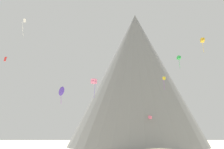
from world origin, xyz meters
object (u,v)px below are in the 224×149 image
object	(u,v)px
kite_pink_mid	(94,81)
kite_red_mid	(5,59)
kite_rainbow_low	(150,117)
kite_yellow_mid	(164,79)
rock_massif	(136,88)
kite_gold_high	(202,40)
kite_white_high	(24,24)
kite_indigo_mid	(61,91)
kite_green_mid	(179,58)

from	to	relation	value
kite_pink_mid	kite_red_mid	world-z (taller)	kite_red_mid
kite_pink_mid	kite_red_mid	bearing A→B (deg)	59.34
kite_rainbow_low	kite_yellow_mid	xyz separation A→B (m)	(4.67, -1.17, 12.14)
kite_pink_mid	kite_yellow_mid	distance (m)	23.70
rock_massif	kite_gold_high	size ratio (longest dim) A/B	17.53
rock_massif	kite_yellow_mid	distance (m)	25.12
kite_rainbow_low	kite_yellow_mid	bearing A→B (deg)	136.95
kite_gold_high	kite_yellow_mid	distance (m)	17.42
kite_red_mid	kite_rainbow_low	bearing A→B (deg)	-83.07
kite_pink_mid	kite_gold_high	world-z (taller)	kite_gold_high
kite_red_mid	kite_white_high	distance (m)	10.15
kite_indigo_mid	kite_white_high	size ratio (longest dim) A/B	0.90
kite_rainbow_low	rock_massif	bearing A→B (deg)	-113.35
kite_pink_mid	kite_yellow_mid	size ratio (longest dim) A/B	1.30
kite_pink_mid	kite_red_mid	distance (m)	24.39
kite_green_mid	kite_yellow_mid	bearing A→B (deg)	80.72
kite_indigo_mid	kite_white_high	bearing A→B (deg)	-112.54
kite_pink_mid	kite_yellow_mid	world-z (taller)	kite_yellow_mid
kite_yellow_mid	kite_gold_high	bearing A→B (deg)	-53.29
rock_massif	kite_indigo_mid	xyz separation A→B (m)	(-22.86, -40.10, -7.45)
kite_rainbow_low	kite_gold_high	world-z (taller)	kite_gold_high
kite_green_mid	kite_yellow_mid	xyz separation A→B (m)	(-2.13, 11.46, -3.66)
kite_indigo_mid	kite_gold_high	size ratio (longest dim) A/B	1.06
kite_gold_high	kite_red_mid	bearing A→B (deg)	2.49
kite_rainbow_low	kite_yellow_mid	size ratio (longest dim) A/B	0.28
kite_indigo_mid	kite_gold_high	distance (m)	41.70
kite_rainbow_low	kite_white_high	xyz separation A→B (m)	(-34.63, -21.10, 22.24)
kite_green_mid	kite_yellow_mid	world-z (taller)	kite_green_mid
rock_massif	kite_red_mid	world-z (taller)	rock_massif
kite_green_mid	kite_gold_high	xyz separation A→B (m)	(6.76, -0.81, 4.93)
kite_red_mid	kite_gold_high	world-z (taller)	kite_gold_high
kite_white_high	kite_gold_high	xyz separation A→B (m)	(48.19, 7.65, -1.51)
rock_massif	kite_rainbow_low	xyz separation A→B (m)	(2.25, -22.95, -13.04)
kite_red_mid	kite_indigo_mid	size ratio (longest dim) A/B	0.28
kite_rainbow_low	kite_gold_high	bearing A→B (deg)	106.28
kite_rainbow_low	kite_indigo_mid	distance (m)	30.92
kite_red_mid	kite_white_high	world-z (taller)	kite_white_high
rock_massif	kite_rainbow_low	world-z (taller)	rock_massif
kite_green_mid	kite_yellow_mid	size ratio (longest dim) A/B	0.85
kite_yellow_mid	kite_rainbow_low	bearing A→B (deg)	166.71
rock_massif	kite_yellow_mid	bearing A→B (deg)	-73.98
kite_pink_mid	kite_gold_high	xyz separation A→B (m)	(30.75, -3.50, 11.19)
kite_indigo_mid	kite_yellow_mid	distance (m)	34.43
kite_pink_mid	kite_red_mid	xyz separation A→B (m)	(-22.39, -8.73, 4.18)
kite_green_mid	rock_massif	bearing A→B (deg)	84.48
kite_green_mid	kite_white_high	size ratio (longest dim) A/B	0.71
kite_pink_mid	kite_indigo_mid	distance (m)	11.41
rock_massif	kite_pink_mid	size ratio (longest dim) A/B	13.73
kite_green_mid	kite_red_mid	xyz separation A→B (m)	(-46.38, -6.04, -2.08)
kite_gold_high	kite_rainbow_low	bearing A→B (deg)	-47.89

